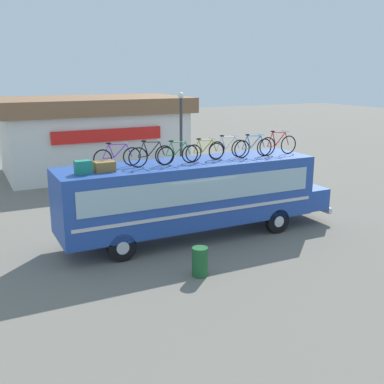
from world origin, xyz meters
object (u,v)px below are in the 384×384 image
at_px(rooftop_bicycle_7, 278,145).
at_px(bus, 194,193).
at_px(luggage_bag_2, 104,166).
at_px(street_lamp, 181,137).
at_px(luggage_bag_1, 83,167).
at_px(rooftop_bicycle_2, 151,155).
at_px(rooftop_bicycle_1, 117,157).
at_px(trash_bin, 200,262).
at_px(rooftop_bicycle_4, 205,151).
at_px(rooftop_bicycle_3, 178,154).
at_px(rooftop_bicycle_5, 228,148).
at_px(rooftop_bicycle_6, 253,147).

bearing_deg(rooftop_bicycle_7, bus, 176.57).
relative_size(luggage_bag_2, street_lamp, 0.13).
distance_m(luggage_bag_1, rooftop_bicycle_2, 2.46).
height_order(luggage_bag_1, rooftop_bicycle_1, rooftop_bicycle_1).
height_order(rooftop_bicycle_1, trash_bin, rooftop_bicycle_1).
xyz_separation_m(rooftop_bicycle_7, street_lamp, (-1.50, 5.83, -0.33)).
bearing_deg(rooftop_bicycle_4, rooftop_bicycle_3, -175.52).
bearing_deg(luggage_bag_1, rooftop_bicycle_5, 3.85).
xyz_separation_m(rooftop_bicycle_5, street_lamp, (0.66, 5.58, -0.30)).
height_order(rooftop_bicycle_4, rooftop_bicycle_7, rooftop_bicycle_7).
height_order(luggage_bag_1, rooftop_bicycle_7, rooftop_bicycle_7).
bearing_deg(rooftop_bicycle_5, luggage_bag_1, -176.15).
xyz_separation_m(rooftop_bicycle_3, rooftop_bicycle_6, (3.20, -0.01, 0.02)).
bearing_deg(rooftop_bicycle_7, rooftop_bicycle_6, 178.37).
xyz_separation_m(luggage_bag_2, trash_bin, (2.00, -3.08, -2.63)).
relative_size(luggage_bag_1, rooftop_bicycle_3, 0.32).
bearing_deg(rooftop_bicycle_3, luggage_bag_1, -177.22).
bearing_deg(luggage_bag_2, rooftop_bicycle_3, 0.44).
bearing_deg(trash_bin, luggage_bag_1, 133.09).
relative_size(luggage_bag_2, rooftop_bicycle_5, 0.40).
relative_size(luggage_bag_1, rooftop_bicycle_1, 0.30).
bearing_deg(bus, street_lamp, 69.24).
relative_size(rooftop_bicycle_6, rooftop_bicycle_7, 0.97).
height_order(rooftop_bicycle_2, street_lamp, street_lamp).
bearing_deg(rooftop_bicycle_3, street_lamp, 63.78).
relative_size(rooftop_bicycle_2, rooftop_bicycle_4, 1.05).
height_order(luggage_bag_1, rooftop_bicycle_6, rooftop_bicycle_6).
bearing_deg(street_lamp, rooftop_bicycle_4, -106.71).
bearing_deg(rooftop_bicycle_3, rooftop_bicycle_4, 4.48).
relative_size(rooftop_bicycle_1, street_lamp, 0.33).
bearing_deg(rooftop_bicycle_2, street_lamp, 56.20).
distance_m(luggage_bag_1, trash_bin, 4.83).
relative_size(bus, rooftop_bicycle_6, 6.37).
bearing_deg(rooftop_bicycle_2, rooftop_bicycle_4, 1.75).
height_order(rooftop_bicycle_3, trash_bin, rooftop_bicycle_3).
height_order(rooftop_bicycle_4, rooftop_bicycle_5, rooftop_bicycle_5).
distance_m(rooftop_bicycle_1, rooftop_bicycle_6, 5.33).
xyz_separation_m(luggage_bag_1, rooftop_bicycle_2, (2.45, 0.19, 0.17)).
relative_size(rooftop_bicycle_3, rooftop_bicycle_6, 0.94).
bearing_deg(bus, luggage_bag_2, -176.73).
relative_size(rooftop_bicycle_3, rooftop_bicycle_4, 1.00).
distance_m(rooftop_bicycle_5, trash_bin, 5.25).
relative_size(rooftop_bicycle_2, trash_bin, 1.84).
xyz_separation_m(rooftop_bicycle_3, rooftop_bicycle_7, (4.35, -0.04, 0.04)).
distance_m(rooftop_bicycle_2, rooftop_bicycle_3, 1.01).
height_order(luggage_bag_1, rooftop_bicycle_5, rooftop_bicycle_5).
relative_size(bus, rooftop_bicycle_5, 6.52).
bearing_deg(rooftop_bicycle_5, rooftop_bicycle_4, -173.31).
xyz_separation_m(rooftop_bicycle_1, street_lamp, (4.96, 5.38, -0.29)).
xyz_separation_m(bus, rooftop_bicycle_6, (2.48, -0.18, 1.58)).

